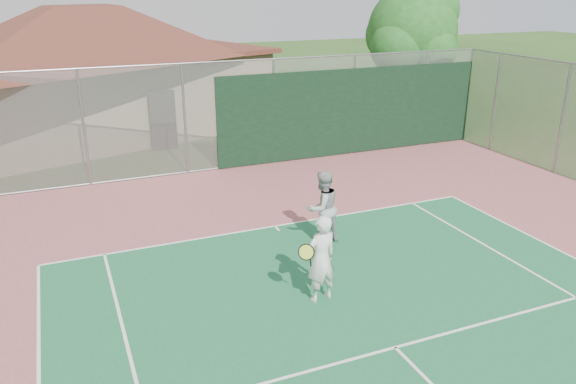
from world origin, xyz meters
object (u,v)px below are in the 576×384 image
(tree, at_px, (414,34))
(player_white_front, at_px, (321,260))
(player_grey_back, at_px, (322,209))
(clubhouse, at_px, (88,57))

(tree, distance_m, player_white_front, 15.01)
(tree, xyz_separation_m, player_grey_back, (-8.39, -8.88, -3.02))
(clubhouse, distance_m, player_white_front, 16.40)
(clubhouse, height_order, player_white_front, clubhouse)
(tree, height_order, player_grey_back, tree)
(player_grey_back, bearing_deg, clubhouse, -88.47)
(clubhouse, distance_m, tree, 13.22)
(clubhouse, xyz_separation_m, tree, (12.27, -4.85, 0.88))
(player_white_front, bearing_deg, clubhouse, -89.74)
(player_white_front, bearing_deg, tree, -139.87)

